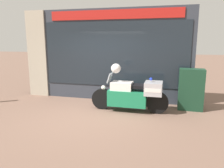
{
  "coord_description": "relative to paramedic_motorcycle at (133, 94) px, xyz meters",
  "views": [
    {
      "loc": [
        2.3,
        -5.74,
        2.19
      ],
      "look_at": [
        0.46,
        1.23,
        0.73
      ],
      "focal_mm": 35.0,
      "sensor_mm": 36.0,
      "label": 1
    }
  ],
  "objects": [
    {
      "name": "paramedic_motorcycle",
      "position": [
        0.0,
        0.0,
        0.0
      ],
      "size": [
        2.4,
        0.63,
        1.18
      ],
      "rotation": [
        0.0,
        0.0,
        3.14
      ],
      "color": "black",
      "rests_on": "ground"
    },
    {
      "name": "window_display",
      "position": [
        -0.93,
        1.29,
        -0.08
      ],
      "size": [
        4.97,
        0.3,
        1.96
      ],
      "color": "slate",
      "rests_on": "ground"
    },
    {
      "name": "ground_plane",
      "position": [
        -1.25,
        -0.73,
        -0.55
      ],
      "size": [
        60.0,
        60.0,
        0.0
      ],
      "primitive_type": "plane",
      "color": "#7A5B4C"
    },
    {
      "name": "utility_cabinet",
      "position": [
        1.75,
        0.65,
        0.11
      ],
      "size": [
        0.75,
        0.43,
        1.31
      ],
      "primitive_type": "cube",
      "color": "#193D28",
      "rests_on": "ground"
    },
    {
      "name": "shop_building",
      "position": [
        -1.63,
        1.26,
        1.1
      ],
      "size": [
        6.22,
        0.55,
        3.28
      ],
      "color": "#333842",
      "rests_on": "ground"
    },
    {
      "name": "white_helmet",
      "position": [
        -0.53,
        -0.0,
        0.78
      ],
      "size": [
        0.3,
        0.3,
        0.3
      ],
      "primitive_type": "sphere",
      "color": "white",
      "rests_on": "paramedic_motorcycle"
    }
  ]
}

